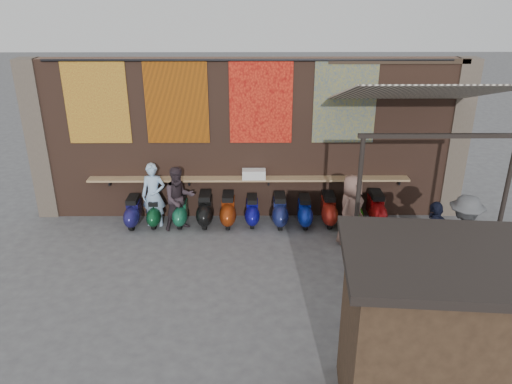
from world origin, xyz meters
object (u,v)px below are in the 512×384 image
scooter_stool_2 (181,212)px  shopper_navy (433,238)px  scooter_stool_4 (228,210)px  scooter_stool_9 (353,209)px  scooter_stool_8 (329,210)px  scooter_stool_3 (205,209)px  diner_right (179,199)px  shelf_box (254,174)px  scooter_stool_0 (133,212)px  market_stall (434,344)px  scooter_stool_6 (280,211)px  scooter_stool_1 (155,213)px  shopper_tan (351,210)px  diner_left (154,195)px  scooter_stool_10 (376,209)px  scooter_stool_5 (252,211)px  shopper_grey (462,238)px

scooter_stool_2 → shopper_navy: 5.95m
scooter_stool_4 → scooter_stool_9: scooter_stool_9 is taller
scooter_stool_4 → shopper_navy: shopper_navy is taller
scooter_stool_4 → scooter_stool_8: (2.51, 0.02, -0.01)m
scooter_stool_3 → diner_right: 0.76m
scooter_stool_9 → scooter_stool_4: bearing=-180.0°
shelf_box → scooter_stool_0: 3.14m
scooter_stool_2 → scooter_stool_9: size_ratio=0.89×
shelf_box → market_stall: market_stall is taller
shelf_box → scooter_stool_2: shelf_box is taller
scooter_stool_6 → shopper_navy: 3.76m
scooter_stool_0 → scooter_stool_1: size_ratio=1.10×
scooter_stool_1 → diner_right: (0.66, -0.20, 0.47)m
market_stall → shopper_tan: bearing=96.9°
shopper_navy → scooter_stool_6: bearing=-71.4°
scooter_stool_0 → diner_left: 0.70m
scooter_stool_2 → scooter_stool_10: bearing=-0.3°
scooter_stool_10 → scooter_stool_8: bearing=178.0°
shelf_box → scooter_stool_2: bearing=-171.0°
scooter_stool_3 → scooter_stool_10: bearing=-0.6°
diner_right → scooter_stool_6: bearing=-21.7°
scooter_stool_8 → market_stall: (0.49, -6.02, 0.85)m
scooter_stool_8 → diner_left: diner_left is taller
scooter_stool_10 → market_stall: 6.07m
scooter_stool_5 → diner_right: bearing=-172.6°
scooter_stool_3 → diner_right: diner_right is taller
scooter_stool_8 → shopper_navy: bearing=-51.8°
diner_left → shopper_grey: (6.63, -2.46, 0.11)m
diner_left → market_stall: (4.82, -6.00, 0.43)m
diner_left → scooter_stool_3: bearing=3.9°
scooter_stool_0 → scooter_stool_2: scooter_stool_0 is taller
shopper_tan → market_stall: bearing=-140.8°
scooter_stool_0 → diner_right: 1.28m
scooter_stool_1 → shopper_tan: shopper_tan is taller
scooter_stool_1 → diner_left: diner_left is taller
scooter_stool_5 → scooter_stool_9: bearing=-0.3°
scooter_stool_5 → shopper_tan: (2.25, -0.99, 0.49)m
scooter_stool_8 → shopper_navy: shopper_navy is taller
scooter_stool_10 → scooter_stool_2: bearing=179.7°
market_stall → scooter_stool_0: bearing=137.0°
diner_left → scooter_stool_9: bearing=2.8°
shopper_grey → scooter_stool_4: bearing=3.4°
scooter_stool_1 → scooter_stool_6: scooter_stool_6 is taller
scooter_stool_1 → scooter_stool_6: size_ratio=0.86×
shelf_box → scooter_stool_5: size_ratio=0.77×
scooter_stool_0 → shopper_navy: size_ratio=0.48×
scooter_stool_10 → market_stall: size_ratio=0.36×
scooter_stool_1 → scooter_stool_5: 2.43m
scooter_stool_4 → diner_right: size_ratio=0.52×
scooter_stool_2 → shopper_tan: (4.03, -0.98, 0.49)m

